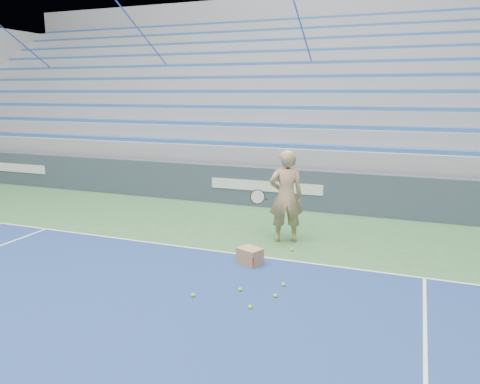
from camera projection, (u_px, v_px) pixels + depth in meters
name	position (u px, v px, depth m)	size (l,w,h in m)	color
sponsor_barrier	(267.00, 187.00, 12.99)	(30.00, 0.32, 1.10)	#364252
bleachers	(313.00, 113.00, 17.83)	(31.00, 9.15, 7.30)	gray
tennis_player	(286.00, 196.00, 9.84)	(1.03, 0.97, 1.97)	tan
ball_box	(250.00, 256.00, 8.65)	(0.51, 0.47, 0.32)	#AB7C53
tennis_ball_0	(276.00, 296.00, 7.26)	(0.07, 0.07, 0.07)	#A3D62B
tennis_ball_1	(193.00, 295.00, 7.28)	(0.07, 0.07, 0.07)	#A3D62B
tennis_ball_2	(250.00, 307.00, 6.88)	(0.07, 0.07, 0.07)	#A3D62B
tennis_ball_3	(292.00, 249.00, 9.40)	(0.07, 0.07, 0.07)	#A3D62B
tennis_ball_4	(240.00, 290.00, 7.49)	(0.07, 0.07, 0.07)	#A3D62B
tennis_ball_5	(283.00, 285.00, 7.69)	(0.07, 0.07, 0.07)	#A3D62B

